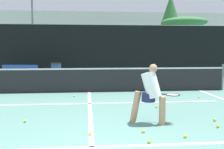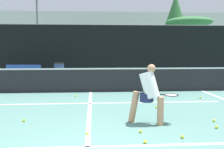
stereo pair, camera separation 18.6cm
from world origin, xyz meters
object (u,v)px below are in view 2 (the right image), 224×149
object	(u,v)px
trash_bin	(59,72)
player_practicing	(149,92)
parked_car	(68,65)
courtside_bench	(23,72)

from	to	relation	value
trash_bin	player_practicing	bearing A→B (deg)	-69.71
player_practicing	parked_car	bearing A→B (deg)	129.40
trash_bin	courtside_bench	bearing A→B (deg)	-174.27
player_practicing	parked_car	world-z (taller)	parked_car
courtside_bench	trash_bin	bearing A→B (deg)	12.77
courtside_bench	parked_car	bearing A→B (deg)	71.14
courtside_bench	trash_bin	xyz separation A→B (m)	(1.85, 0.19, -0.00)
player_practicing	courtside_bench	size ratio (longest dim) A/B	0.73
parked_car	player_practicing	bearing A→B (deg)	-76.34
parked_car	courtside_bench	bearing A→B (deg)	-115.89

